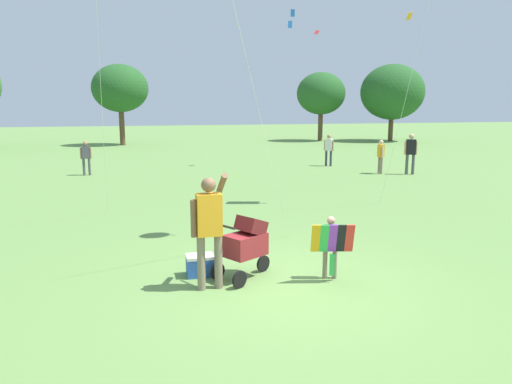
{
  "coord_description": "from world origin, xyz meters",
  "views": [
    {
      "loc": [
        -2.21,
        -6.76,
        2.8
      ],
      "look_at": [
        -0.17,
        1.17,
        1.3
      ],
      "focal_mm": 33.55,
      "sensor_mm": 36.0,
      "label": 1
    }
  ],
  "objects_px": {
    "person_adult_flyer": "(209,223)",
    "person_couple_left": "(411,151)",
    "person_sitting_far": "(329,147)",
    "stroller": "(246,242)",
    "cooler_box": "(200,265)",
    "person_kid_running": "(86,155)",
    "child_with_butterfly_kite": "(331,242)",
    "person_red_shirt": "(381,154)"
  },
  "relations": [
    {
      "from": "person_kid_running",
      "to": "person_sitting_far",
      "type": "bearing_deg",
      "value": 1.82
    },
    {
      "from": "cooler_box",
      "to": "child_with_butterfly_kite",
      "type": "bearing_deg",
      "value": -19.01
    },
    {
      "from": "stroller",
      "to": "person_couple_left",
      "type": "relative_size",
      "value": 0.65
    },
    {
      "from": "person_adult_flyer",
      "to": "person_couple_left",
      "type": "distance_m",
      "value": 14.14
    },
    {
      "from": "child_with_butterfly_kite",
      "to": "person_sitting_far",
      "type": "bearing_deg",
      "value": 67.23
    },
    {
      "from": "person_adult_flyer",
      "to": "person_couple_left",
      "type": "bearing_deg",
      "value": 46.07
    },
    {
      "from": "person_red_shirt",
      "to": "person_couple_left",
      "type": "bearing_deg",
      "value": -24.1
    },
    {
      "from": "child_with_butterfly_kite",
      "to": "person_couple_left",
      "type": "distance_m",
      "value": 12.93
    },
    {
      "from": "child_with_butterfly_kite",
      "to": "person_sitting_far",
      "type": "distance_m",
      "value": 14.75
    },
    {
      "from": "person_red_shirt",
      "to": "cooler_box",
      "type": "distance_m",
      "value": 13.37
    },
    {
      "from": "person_red_shirt",
      "to": "person_couple_left",
      "type": "distance_m",
      "value": 1.18
    },
    {
      "from": "person_adult_flyer",
      "to": "person_red_shirt",
      "type": "distance_m",
      "value": 13.79
    },
    {
      "from": "person_red_shirt",
      "to": "person_adult_flyer",
      "type": "bearing_deg",
      "value": -129.34
    },
    {
      "from": "person_sitting_far",
      "to": "person_kid_running",
      "type": "distance_m",
      "value": 10.58
    },
    {
      "from": "person_adult_flyer",
      "to": "person_sitting_far",
      "type": "xyz_separation_m",
      "value": [
        7.66,
        13.52,
        -0.19
      ]
    },
    {
      "from": "person_sitting_far",
      "to": "person_couple_left",
      "type": "relative_size",
      "value": 0.88
    },
    {
      "from": "person_adult_flyer",
      "to": "stroller",
      "type": "relative_size",
      "value": 1.68
    },
    {
      "from": "person_sitting_far",
      "to": "stroller",
      "type": "bearing_deg",
      "value": -117.98
    },
    {
      "from": "child_with_butterfly_kite",
      "to": "stroller",
      "type": "bearing_deg",
      "value": 162.46
    },
    {
      "from": "person_red_shirt",
      "to": "stroller",
      "type": "bearing_deg",
      "value": -128.05
    },
    {
      "from": "stroller",
      "to": "person_sitting_far",
      "type": "distance_m",
      "value": 14.94
    },
    {
      "from": "child_with_butterfly_kite",
      "to": "person_kid_running",
      "type": "distance_m",
      "value": 14.13
    },
    {
      "from": "child_with_butterfly_kite",
      "to": "stroller",
      "type": "distance_m",
      "value": 1.36
    },
    {
      "from": "person_adult_flyer",
      "to": "person_sitting_far",
      "type": "height_order",
      "value": "person_adult_flyer"
    },
    {
      "from": "person_kid_running",
      "to": "cooler_box",
      "type": "bearing_deg",
      "value": -77.26
    },
    {
      "from": "stroller",
      "to": "person_kid_running",
      "type": "xyz_separation_m",
      "value": [
        -3.56,
        12.85,
        0.2
      ]
    },
    {
      "from": "person_kid_running",
      "to": "cooler_box",
      "type": "height_order",
      "value": "person_kid_running"
    },
    {
      "from": "person_adult_flyer",
      "to": "person_couple_left",
      "type": "xyz_separation_m",
      "value": [
        9.81,
        10.18,
        -0.07
      ]
    },
    {
      "from": "person_sitting_far",
      "to": "person_red_shirt",
      "type": "bearing_deg",
      "value": -69.38
    },
    {
      "from": "child_with_butterfly_kite",
      "to": "cooler_box",
      "type": "xyz_separation_m",
      "value": [
        -2.02,
        0.7,
        -0.45
      ]
    },
    {
      "from": "person_adult_flyer",
      "to": "cooler_box",
      "type": "distance_m",
      "value": 1.07
    },
    {
      "from": "person_kid_running",
      "to": "person_red_shirt",
      "type": "bearing_deg",
      "value": -12.24
    },
    {
      "from": "person_sitting_far",
      "to": "person_kid_running",
      "type": "xyz_separation_m",
      "value": [
        -10.57,
        -0.34,
        -0.05
      ]
    },
    {
      "from": "person_adult_flyer",
      "to": "person_red_shirt",
      "type": "relative_size",
      "value": 1.3
    },
    {
      "from": "person_adult_flyer",
      "to": "person_sitting_far",
      "type": "relative_size",
      "value": 1.24
    },
    {
      "from": "child_with_butterfly_kite",
      "to": "person_red_shirt",
      "type": "bearing_deg",
      "value": 57.72
    },
    {
      "from": "person_adult_flyer",
      "to": "person_red_shirt",
      "type": "xyz_separation_m",
      "value": [
        8.74,
        10.66,
        -0.23
      ]
    },
    {
      "from": "child_with_butterfly_kite",
      "to": "stroller",
      "type": "height_order",
      "value": "child_with_butterfly_kite"
    },
    {
      "from": "person_sitting_far",
      "to": "person_couple_left",
      "type": "bearing_deg",
      "value": -57.27
    },
    {
      "from": "person_couple_left",
      "to": "person_adult_flyer",
      "type": "bearing_deg",
      "value": -133.93
    },
    {
      "from": "person_red_shirt",
      "to": "person_sitting_far",
      "type": "relative_size",
      "value": 0.95
    },
    {
      "from": "child_with_butterfly_kite",
      "to": "cooler_box",
      "type": "bearing_deg",
      "value": 160.99
    }
  ]
}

